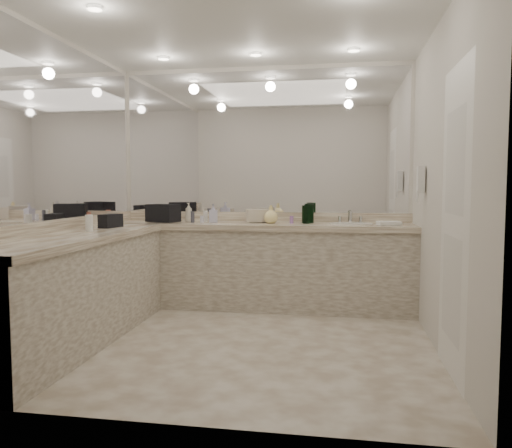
% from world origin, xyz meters
% --- Properties ---
extents(floor, '(3.20, 3.20, 0.00)m').
position_xyz_m(floor, '(0.00, 0.00, 0.00)').
color(floor, beige).
rests_on(floor, ground).
extents(ceiling, '(3.20, 3.20, 0.00)m').
position_xyz_m(ceiling, '(0.00, 0.00, 2.60)').
color(ceiling, white).
rests_on(ceiling, floor).
extents(wall_back, '(3.20, 0.02, 2.60)m').
position_xyz_m(wall_back, '(0.00, 1.50, 1.30)').
color(wall_back, beige).
rests_on(wall_back, floor).
extents(wall_left, '(0.02, 3.00, 2.60)m').
position_xyz_m(wall_left, '(-1.60, 0.00, 1.30)').
color(wall_left, beige).
rests_on(wall_left, floor).
extents(wall_right, '(0.02, 3.00, 2.60)m').
position_xyz_m(wall_right, '(1.60, 0.00, 1.30)').
color(wall_right, beige).
rests_on(wall_right, floor).
extents(vanity_back_base, '(3.20, 0.60, 0.84)m').
position_xyz_m(vanity_back_base, '(0.00, 1.20, 0.42)').
color(vanity_back_base, beige).
rests_on(vanity_back_base, floor).
extents(vanity_back_top, '(3.20, 0.64, 0.06)m').
position_xyz_m(vanity_back_top, '(0.00, 1.19, 0.87)').
color(vanity_back_top, beige).
rests_on(vanity_back_top, vanity_back_base).
extents(vanity_left_base, '(0.60, 2.40, 0.84)m').
position_xyz_m(vanity_left_base, '(-1.30, -0.30, 0.42)').
color(vanity_left_base, beige).
rests_on(vanity_left_base, floor).
extents(vanity_left_top, '(0.64, 2.42, 0.06)m').
position_xyz_m(vanity_left_top, '(-1.29, -0.30, 0.87)').
color(vanity_left_top, beige).
rests_on(vanity_left_top, vanity_left_base).
extents(backsplash_back, '(3.20, 0.04, 0.10)m').
position_xyz_m(backsplash_back, '(0.00, 1.48, 0.95)').
color(backsplash_back, beige).
rests_on(backsplash_back, vanity_back_top).
extents(backsplash_left, '(0.04, 3.00, 0.10)m').
position_xyz_m(backsplash_left, '(-1.58, 0.00, 0.95)').
color(backsplash_left, beige).
rests_on(backsplash_left, vanity_left_top).
extents(mirror_back, '(3.12, 0.01, 1.55)m').
position_xyz_m(mirror_back, '(0.00, 1.49, 1.77)').
color(mirror_back, white).
rests_on(mirror_back, wall_back).
extents(mirror_left, '(0.01, 2.92, 1.55)m').
position_xyz_m(mirror_left, '(-1.59, 0.00, 1.77)').
color(mirror_left, white).
rests_on(mirror_left, wall_left).
extents(sink, '(0.44, 0.44, 0.03)m').
position_xyz_m(sink, '(0.95, 1.20, 0.90)').
color(sink, white).
rests_on(sink, vanity_back_top).
extents(faucet, '(0.24, 0.16, 0.14)m').
position_xyz_m(faucet, '(0.95, 1.41, 0.97)').
color(faucet, silver).
rests_on(faucet, vanity_back_top).
extents(wall_phone, '(0.06, 0.10, 0.24)m').
position_xyz_m(wall_phone, '(1.56, 0.70, 1.35)').
color(wall_phone, white).
rests_on(wall_phone, wall_right).
extents(door, '(0.02, 0.82, 2.10)m').
position_xyz_m(door, '(1.59, -0.50, 1.05)').
color(door, white).
rests_on(door, wall_right).
extents(black_toiletry_bag, '(0.38, 0.30, 0.19)m').
position_xyz_m(black_toiletry_bag, '(-1.05, 1.15, 0.99)').
color(black_toiletry_bag, black).
rests_on(black_toiletry_bag, vanity_back_top).
extents(black_bag_spill, '(0.16, 0.26, 0.13)m').
position_xyz_m(black_bag_spill, '(-1.30, 0.41, 0.97)').
color(black_bag_spill, black).
rests_on(black_bag_spill, vanity_left_top).
extents(cream_cosmetic_case, '(0.27, 0.22, 0.13)m').
position_xyz_m(cream_cosmetic_case, '(-0.03, 1.28, 0.97)').
color(cream_cosmetic_case, beige).
rests_on(cream_cosmetic_case, vanity_back_top).
extents(hand_towel, '(0.25, 0.19, 0.04)m').
position_xyz_m(hand_towel, '(1.32, 1.11, 0.92)').
color(hand_towel, white).
rests_on(hand_towel, vanity_back_top).
extents(lotion_left, '(0.06, 0.06, 0.15)m').
position_xyz_m(lotion_left, '(-1.30, -0.00, 0.97)').
color(lotion_left, white).
rests_on(lotion_left, vanity_left_top).
extents(soap_bottle_a, '(0.09, 0.09, 0.21)m').
position_xyz_m(soap_bottle_a, '(-0.79, 1.23, 1.00)').
color(soap_bottle_a, beige).
rests_on(soap_bottle_a, vanity_back_top).
extents(soap_bottle_b, '(0.11, 0.11, 0.20)m').
position_xyz_m(soap_bottle_b, '(-0.50, 1.20, 1.00)').
color(soap_bottle_b, '#B3B2CE').
rests_on(soap_bottle_b, vanity_back_top).
extents(soap_bottle_c, '(0.19, 0.19, 0.19)m').
position_xyz_m(soap_bottle_c, '(0.12, 1.18, 0.99)').
color(soap_bottle_c, '#FFE897').
rests_on(soap_bottle_c, vanity_back_top).
extents(green_bottle_0, '(0.07, 0.07, 0.19)m').
position_xyz_m(green_bottle_0, '(0.48, 1.27, 0.99)').
color(green_bottle_0, '#0C511C').
rests_on(green_bottle_0, vanity_back_top).
extents(green_bottle_1, '(0.07, 0.07, 0.20)m').
position_xyz_m(green_bottle_1, '(0.51, 1.32, 1.00)').
color(green_bottle_1, '#0C511C').
rests_on(green_bottle_1, vanity_back_top).
extents(green_bottle_2, '(0.07, 0.07, 0.20)m').
position_xyz_m(green_bottle_2, '(0.53, 1.27, 1.00)').
color(green_bottle_2, '#0C511C').
rests_on(green_bottle_2, vanity_back_top).
extents(green_bottle_3, '(0.07, 0.07, 0.19)m').
position_xyz_m(green_bottle_3, '(0.49, 1.20, 0.99)').
color(green_bottle_3, '#0C511C').
rests_on(green_bottle_3, vanity_back_top).
extents(green_bottle_4, '(0.07, 0.07, 0.20)m').
position_xyz_m(green_bottle_4, '(0.50, 1.29, 1.00)').
color(green_bottle_4, '#0C511C').
rests_on(green_bottle_4, vanity_back_top).
extents(amenity_bottle_0, '(0.04, 0.04, 0.08)m').
position_xyz_m(amenity_bottle_0, '(0.34, 1.19, 0.94)').
color(amenity_bottle_0, '#9966B2').
rests_on(amenity_bottle_0, vanity_back_top).
extents(amenity_bottle_1, '(0.04, 0.04, 0.07)m').
position_xyz_m(amenity_bottle_1, '(-0.62, 1.16, 0.94)').
color(amenity_bottle_1, silver).
rests_on(amenity_bottle_1, vanity_back_top).
extents(amenity_bottle_2, '(0.06, 0.06, 0.10)m').
position_xyz_m(amenity_bottle_2, '(-1.21, 1.24, 0.95)').
color(amenity_bottle_2, '#E57F66').
rests_on(amenity_bottle_2, vanity_back_top).
extents(amenity_bottle_3, '(0.04, 0.04, 0.12)m').
position_xyz_m(amenity_bottle_3, '(-0.72, 1.14, 0.96)').
color(amenity_bottle_3, '#3F3F4C').
rests_on(amenity_bottle_3, vanity_back_top).
extents(amenity_bottle_4, '(0.05, 0.05, 0.12)m').
position_xyz_m(amenity_bottle_4, '(-0.63, 1.33, 0.96)').
color(amenity_bottle_4, white).
rests_on(amenity_bottle_4, vanity_back_top).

